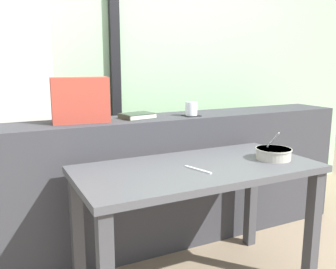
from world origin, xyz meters
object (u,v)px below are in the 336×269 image
(closed_book, at_px, (137,116))
(fork_utensil, at_px, (198,170))
(juice_glass, at_px, (191,109))
(soup_bowl, at_px, (273,154))
(coaster_square, at_px, (191,116))
(throw_pillow, at_px, (80,100))
(breakfast_table, at_px, (197,186))

(closed_book, relative_size, fork_utensil, 1.31)
(juice_glass, relative_size, fork_utensil, 0.52)
(soup_bowl, bearing_deg, juice_glass, 109.22)
(coaster_square, xyz_separation_m, closed_book, (-0.35, 0.06, 0.01))
(throw_pillow, distance_m, fork_utensil, 0.81)
(closed_book, height_order, throw_pillow, throw_pillow)
(soup_bowl, xyz_separation_m, fork_utensil, (-0.48, 0.01, -0.03))
(closed_book, bearing_deg, throw_pillow, -179.28)
(soup_bowl, distance_m, fork_utensil, 0.48)
(closed_book, relative_size, throw_pillow, 0.70)
(juice_glass, xyz_separation_m, soup_bowl, (0.20, -0.56, -0.19))
(throw_pillow, relative_size, fork_utensil, 1.88)
(coaster_square, xyz_separation_m, soup_bowl, (0.20, -0.56, -0.15))
(soup_bowl, bearing_deg, throw_pillow, 145.32)
(breakfast_table, height_order, soup_bowl, soup_bowl)
(breakfast_table, height_order, throw_pillow, throw_pillow)
(juice_glass, xyz_separation_m, closed_book, (-0.35, 0.06, -0.03))
(juice_glass, xyz_separation_m, fork_utensil, (-0.28, -0.56, -0.22))
(throw_pillow, bearing_deg, breakfast_table, -50.06)
(breakfast_table, height_order, coaster_square, coaster_square)
(breakfast_table, bearing_deg, fork_utensil, -120.35)
(coaster_square, distance_m, throw_pillow, 0.72)
(throw_pillow, bearing_deg, fork_utensil, -55.63)
(fork_utensil, bearing_deg, throw_pillow, 107.96)
(closed_book, xyz_separation_m, throw_pillow, (-0.35, -0.00, 0.11))
(coaster_square, bearing_deg, breakfast_table, -116.36)
(throw_pillow, bearing_deg, coaster_square, -4.84)
(fork_utensil, bearing_deg, juice_glass, 46.73)
(closed_book, distance_m, fork_utensil, 0.65)
(soup_bowl, height_order, fork_utensil, soup_bowl)
(juice_glass, bearing_deg, closed_book, 169.71)
(juice_glass, bearing_deg, soup_bowl, -70.78)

